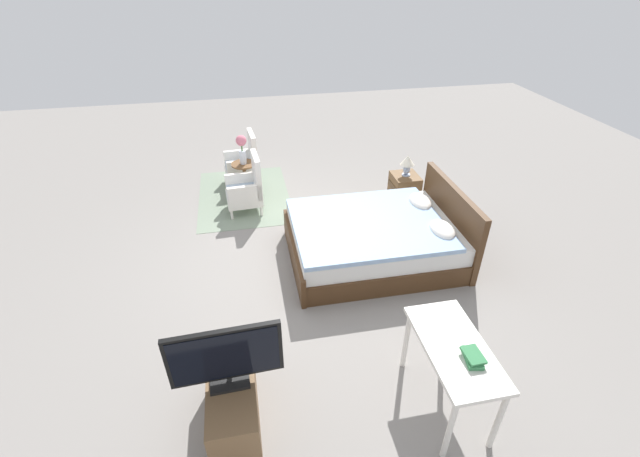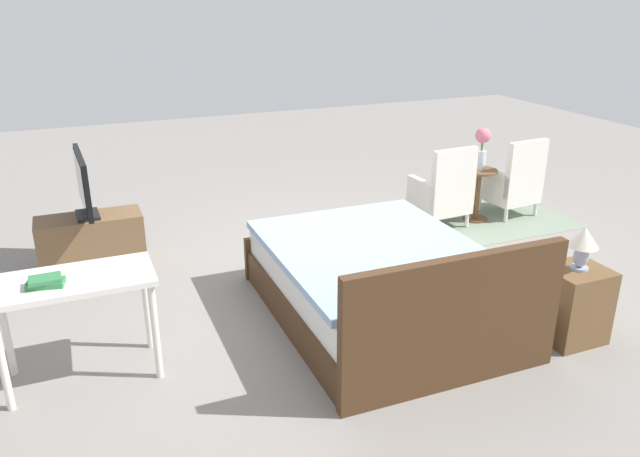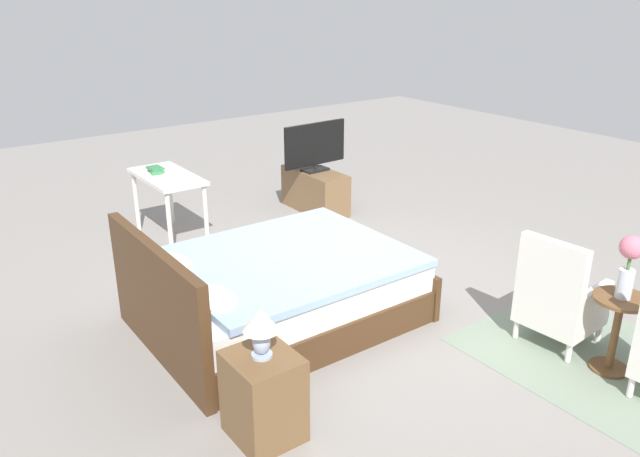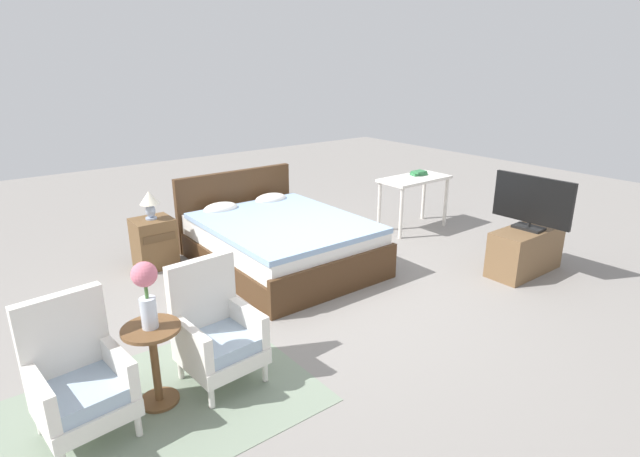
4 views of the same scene
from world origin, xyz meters
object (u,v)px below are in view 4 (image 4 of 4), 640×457
Objects in this scene: armchair_by_window_right at (216,333)px; vanity_desk at (414,185)px; flower_vase at (146,288)px; table_lamp at (149,201)px; bed at (278,240)px; tv_flatscreen at (532,202)px; nightstand at (154,243)px; book_stack at (419,173)px; side_table at (154,356)px; tv_stand at (525,250)px; armchair_by_window_left at (79,381)px.

armchair_by_window_right is 0.88× the size of vanity_desk.
table_lamp is at bearing 69.86° from flower_vase.
bed reaches higher than armchair_by_window_right.
tv_flatscreen reaches higher than table_lamp.
tv_flatscreen is at bearing -40.12° from nightstand.
tv_flatscreen reaches higher than book_stack.
armchair_by_window_right reaches higher than side_table.
tv_stand is at bearing -4.27° from side_table.
bed is at bearing 45.07° from armchair_by_window_right.
armchair_by_window_left is at bearing -119.56° from nightstand.
armchair_by_window_right is 1.02× the size of tv_flatscreen.
armchair_by_window_right is 0.70m from flower_vase.
bed is 8.92× the size of book_stack.
side_table is at bearing -1.24° from armchair_by_window_left.
tv_flatscreen is (0.00, 0.00, 0.58)m from tv_stand.
bed is 3.77× the size of nightstand.
armchair_by_window_left is 1.00× the size of armchair_by_window_right.
table_lamp is (0.00, 0.00, 0.51)m from nightstand.
side_table is at bearing 175.74° from tv_flatscreen.
bed reaches higher than armchair_by_window_left.
flower_vase is (-0.48, -0.01, 0.51)m from armchair_by_window_right.
side_table is 0.58× the size of vanity_desk.
book_stack is (0.16, 0.06, 0.14)m from vanity_desk.
bed is 3.66× the size of side_table.
bed reaches higher than tv_stand.
nightstand is 4.30m from tv_stand.
flower_vase is 2.69m from nightstand.
armchair_by_window_left and armchair_by_window_right have the same top height.
armchair_by_window_left reaches higher than side_table.
bed reaches higher than table_lamp.
armchair_by_window_left is 0.96m from armchair_by_window_right.
bed is at bearing -34.86° from nightstand.
armchair_by_window_right is 3.73m from tv_stand.
armchair_by_window_left is 1.57× the size of nightstand.
side_table is 0.52m from flower_vase.
armchair_by_window_left reaches higher than nightstand.
side_table is 2.65m from table_lamp.
flower_vase is at bearing 175.74° from tv_flatscreen.
side_table is 4.65m from vanity_desk.
vanity_desk is (2.28, -0.07, 0.34)m from bed.
nightstand is at bearing 139.88° from tv_flatscreen.
tv_flatscreen is at bearing -42.78° from bed.
vanity_desk is at bearing 21.72° from armchair_by_window_right.
nightstand is (-1.19, 0.83, -0.00)m from bed.
book_stack is at bearing 19.76° from flower_vase.
table_lamp is at bearing 90.00° from nightstand.
side_table is at bearing -110.14° from nightstand.
armchair_by_window_right is at bearing -99.83° from nightstand.
book_stack is at bearing 17.86° from armchair_by_window_left.
armchair_by_window_left is 0.88× the size of vanity_desk.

